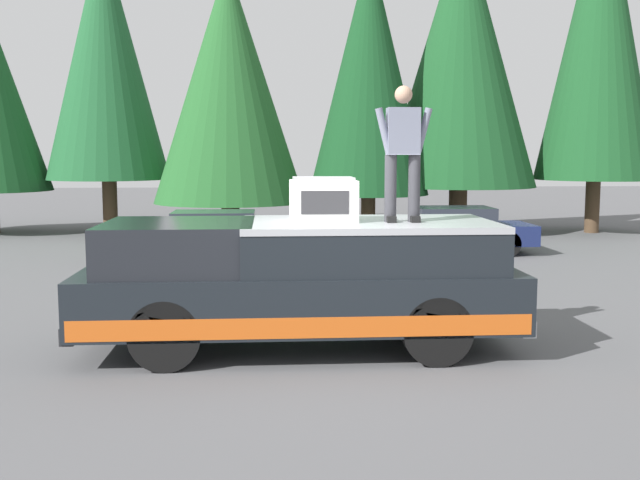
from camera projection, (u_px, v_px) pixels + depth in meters
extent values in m
plane|color=#565659|center=(324.00, 356.00, 9.23)|extent=(90.00, 90.00, 0.00)
cube|color=black|center=(299.00, 295.00, 9.50)|extent=(2.00, 5.50, 0.70)
cube|color=#CC5619|center=(299.00, 310.00, 9.53)|extent=(2.01, 5.39, 0.24)
cube|color=black|center=(179.00, 246.00, 9.32)|extent=(1.84, 1.87, 0.60)
cube|color=black|center=(368.00, 247.00, 9.49)|extent=(1.92, 3.19, 0.52)
cube|color=#A8AAAF|center=(368.00, 224.00, 9.46)|extent=(1.94, 3.19, 0.08)
cube|color=#232326|center=(87.00, 319.00, 9.35)|extent=(1.96, 0.16, 0.20)
cube|color=#B2B5BA|center=(504.00, 313.00, 9.72)|extent=(1.96, 0.16, 0.20)
cylinder|color=black|center=(165.00, 335.00, 8.59)|extent=(0.30, 0.84, 0.84)
cylinder|color=black|center=(182.00, 305.00, 10.27)|extent=(0.30, 0.84, 0.84)
cylinder|color=black|center=(436.00, 330.00, 8.81)|extent=(0.30, 0.84, 0.84)
cylinder|color=black|center=(409.00, 302.00, 10.49)|extent=(0.30, 0.84, 0.84)
cube|color=white|center=(323.00, 201.00, 9.38)|extent=(0.64, 0.84, 0.52)
cube|color=#2D2D30|center=(325.00, 202.00, 9.06)|extent=(0.01, 0.59, 0.29)
cube|color=#99999E|center=(323.00, 179.00, 9.35)|extent=(0.58, 0.76, 0.04)
cylinder|color=#333338|center=(414.00, 188.00, 9.30)|extent=(0.15, 0.15, 0.84)
cube|color=black|center=(414.00, 219.00, 9.31)|extent=(0.26, 0.11, 0.08)
cylinder|color=#333338|center=(390.00, 188.00, 9.28)|extent=(0.15, 0.15, 0.84)
cube|color=black|center=(391.00, 219.00, 9.29)|extent=(0.26, 0.11, 0.08)
cube|color=gray|center=(403.00, 131.00, 9.21)|extent=(0.24, 0.40, 0.58)
sphere|color=tan|center=(404.00, 95.00, 9.15)|extent=(0.22, 0.22, 0.22)
cylinder|color=gray|center=(423.00, 131.00, 9.19)|extent=(0.09, 0.23, 0.58)
cylinder|color=gray|center=(384.00, 131.00, 9.16)|extent=(0.09, 0.23, 0.58)
cube|color=navy|center=(449.00, 234.00, 18.58)|extent=(1.64, 4.10, 0.50)
cube|color=#282D38|center=(454.00, 215.00, 18.53)|extent=(1.31, 1.89, 0.42)
cylinder|color=black|center=(404.00, 245.00, 17.80)|extent=(0.20, 0.62, 0.62)
cylinder|color=black|center=(394.00, 238.00, 19.22)|extent=(0.20, 0.62, 0.62)
cylinder|color=black|center=(508.00, 244.00, 17.97)|extent=(0.20, 0.62, 0.62)
cylinder|color=black|center=(490.00, 237.00, 19.40)|extent=(0.20, 0.62, 0.62)
cube|color=black|center=(210.00, 240.00, 17.25)|extent=(1.64, 4.10, 0.50)
cube|color=#282D38|center=(214.00, 220.00, 17.21)|extent=(1.31, 1.89, 0.42)
cylinder|color=black|center=(150.00, 252.00, 16.47)|extent=(0.20, 0.62, 0.62)
cylinder|color=black|center=(159.00, 244.00, 17.90)|extent=(0.20, 0.62, 0.62)
cylinder|color=black|center=(264.00, 251.00, 16.65)|extent=(0.20, 0.62, 0.62)
cylinder|color=black|center=(265.00, 243.00, 18.07)|extent=(0.20, 0.62, 0.62)
cylinder|color=#4C3826|center=(592.00, 206.00, 23.35)|extent=(0.44, 0.44, 1.67)
cone|color=#194C23|center=(600.00, 31.00, 22.72)|extent=(3.68, 3.68, 9.10)
cylinder|color=#4C3826|center=(458.00, 210.00, 23.33)|extent=(0.57, 0.57, 1.46)
cone|color=#194C23|center=(461.00, 55.00, 22.77)|extent=(4.73, 4.73, 8.10)
cylinder|color=#4C3826|center=(368.00, 216.00, 22.24)|extent=(0.43, 0.43, 1.27)
cone|color=#14421E|center=(369.00, 72.00, 21.74)|extent=(3.57, 3.57, 7.17)
cylinder|color=#4C3826|center=(231.00, 219.00, 22.50)|extent=(0.55, 0.55, 1.01)
cone|color=#235B28|center=(229.00, 84.00, 22.03)|extent=(4.56, 4.56, 7.08)
cylinder|color=#4C3826|center=(110.00, 206.00, 23.51)|extent=(0.46, 0.46, 1.67)
cone|color=#1E562D|center=(105.00, 56.00, 22.96)|extent=(3.81, 3.81, 7.61)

